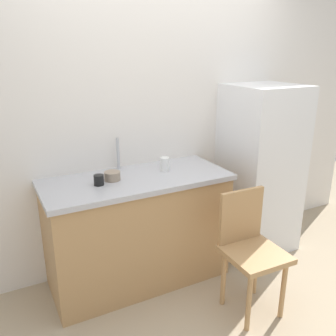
{
  "coord_description": "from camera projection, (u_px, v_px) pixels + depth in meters",
  "views": [
    {
      "loc": [
        -1.29,
        -1.78,
        1.85
      ],
      "look_at": [
        -0.05,
        0.6,
        0.95
      ],
      "focal_mm": 38.53,
      "sensor_mm": 36.0,
      "label": 1
    }
  ],
  "objects": [
    {
      "name": "cup_white",
      "position": [
        165.0,
        164.0,
        2.91
      ],
      "size": [
        0.07,
        0.07,
        0.11
      ],
      "primitive_type": "cylinder",
      "color": "white",
      "rests_on": "countertop"
    },
    {
      "name": "faucet",
      "position": [
        118.0,
        154.0,
        2.92
      ],
      "size": [
        0.02,
        0.02,
        0.26
      ],
      "primitive_type": "cylinder",
      "color": "#B7B7BC",
      "rests_on": "countertop"
    },
    {
      "name": "terracotta_bowl",
      "position": [
        112.0,
        176.0,
        2.7
      ],
      "size": [
        0.12,
        0.12,
        0.07
      ],
      "primitive_type": "cylinder",
      "color": "gray",
      "rests_on": "countertop"
    },
    {
      "name": "chair",
      "position": [
        250.0,
        247.0,
        2.57
      ],
      "size": [
        0.41,
        0.41,
        0.89
      ],
      "rotation": [
        0.0,
        0.0,
        -0.03
      ],
      "color": "tan",
      "rests_on": "ground_plane"
    },
    {
      "name": "ground_plane",
      "position": [
        212.0,
        313.0,
        2.64
      ],
      "size": [
        8.0,
        8.0,
        0.0
      ],
      "primitive_type": "plane",
      "color": "tan"
    },
    {
      "name": "cabinet_base",
      "position": [
        138.0,
        232.0,
        2.92
      ],
      "size": [
        1.41,
        0.6,
        0.86
      ],
      "primitive_type": "cube",
      "color": "tan",
      "rests_on": "ground_plane"
    },
    {
      "name": "refrigerator",
      "position": [
        260.0,
        169.0,
        3.36
      ],
      "size": [
        0.61,
        0.6,
        1.55
      ],
      "primitive_type": "cube",
      "color": "white",
      "rests_on": "ground_plane"
    },
    {
      "name": "back_wall",
      "position": [
        151.0,
        123.0,
        3.09
      ],
      "size": [
        4.8,
        0.1,
        2.46
      ],
      "primitive_type": "cube",
      "color": "white",
      "rests_on": "ground_plane"
    },
    {
      "name": "countertop",
      "position": [
        136.0,
        180.0,
        2.78
      ],
      "size": [
        1.45,
        0.64,
        0.04
      ],
      "primitive_type": "cube",
      "color": "#B7B7BC",
      "rests_on": "cabinet_base"
    },
    {
      "name": "cup_black",
      "position": [
        99.0,
        180.0,
        2.6
      ],
      "size": [
        0.07,
        0.07,
        0.08
      ],
      "primitive_type": "cylinder",
      "color": "black",
      "rests_on": "countertop"
    }
  ]
}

